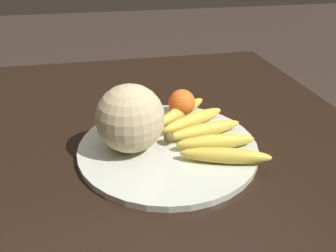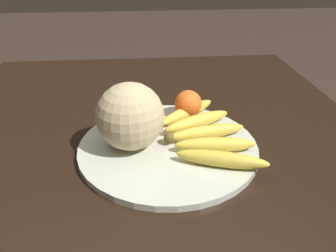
% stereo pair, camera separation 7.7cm
% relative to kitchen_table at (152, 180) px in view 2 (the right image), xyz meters
% --- Properties ---
extents(kitchen_table, '(1.48, 1.19, 0.73)m').
position_rel_kitchen_table_xyz_m(kitchen_table, '(0.00, 0.00, 0.00)').
color(kitchen_table, black).
rests_on(kitchen_table, ground_plane).
extents(fruit_bowl, '(0.43, 0.43, 0.02)m').
position_rel_kitchen_table_xyz_m(fruit_bowl, '(0.01, -0.04, 0.09)').
color(fruit_bowl, beige).
rests_on(fruit_bowl, kitchen_table).
extents(melon, '(0.16, 0.16, 0.16)m').
position_rel_kitchen_table_xyz_m(melon, '(0.02, 0.04, 0.17)').
color(melon, '#C6B284').
rests_on(melon, fruit_bowl).
extents(banana_bunch, '(0.35, 0.23, 0.04)m').
position_rel_kitchen_table_xyz_m(banana_bunch, '(0.03, -0.13, 0.11)').
color(banana_bunch, brown).
rests_on(banana_bunch, fruit_bowl).
extents(orange_front_left, '(0.06, 0.06, 0.06)m').
position_rel_kitchen_table_xyz_m(orange_front_left, '(0.12, -0.01, 0.12)').
color(orange_front_left, orange).
rests_on(orange_front_left, fruit_bowl).
extents(orange_front_right, '(0.08, 0.08, 0.08)m').
position_rel_kitchen_table_xyz_m(orange_front_right, '(0.16, -0.11, 0.13)').
color(orange_front_right, orange).
rests_on(orange_front_right, fruit_bowl).
extents(orange_mid_center, '(0.07, 0.07, 0.07)m').
position_rel_kitchen_table_xyz_m(orange_mid_center, '(0.13, 0.05, 0.13)').
color(orange_mid_center, orange).
rests_on(orange_mid_center, fruit_bowl).
extents(orange_back_left, '(0.06, 0.06, 0.06)m').
position_rel_kitchen_table_xyz_m(orange_back_left, '(0.18, -0.00, 0.13)').
color(orange_back_left, orange).
rests_on(orange_back_left, fruit_bowl).
extents(produce_tag, '(0.10, 0.07, 0.00)m').
position_rel_kitchen_table_xyz_m(produce_tag, '(0.05, -0.07, 0.10)').
color(produce_tag, white).
rests_on(produce_tag, fruit_bowl).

